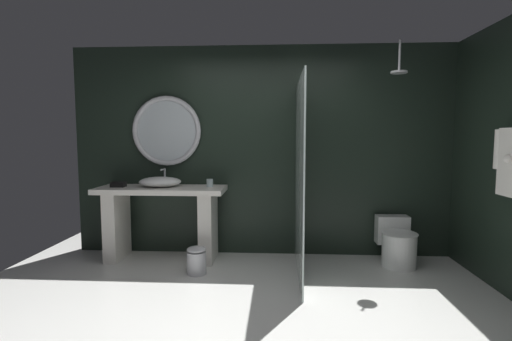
# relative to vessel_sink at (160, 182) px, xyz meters

# --- Properties ---
(ground_plane) EXTENTS (5.76, 5.76, 0.00)m
(ground_plane) POSITION_rel_vessel_sink_xyz_m (1.24, -1.59, -0.94)
(ground_plane) COLOR silver
(back_wall_panel) EXTENTS (4.80, 0.10, 2.60)m
(back_wall_panel) POSITION_rel_vessel_sink_xyz_m (1.24, 0.31, 0.36)
(back_wall_panel) COLOR black
(back_wall_panel) RESTS_ON ground_plane
(vanity_counter) EXTENTS (1.52, 0.55, 0.88)m
(vanity_counter) POSITION_rel_vessel_sink_xyz_m (0.02, -0.03, -0.40)
(vanity_counter) COLOR silver
(vanity_counter) RESTS_ON ground_plane
(vessel_sink) EXTENTS (0.51, 0.41, 0.21)m
(vessel_sink) POSITION_rel_vessel_sink_xyz_m (0.00, 0.00, 0.00)
(vessel_sink) COLOR white
(vessel_sink) RESTS_ON vanity_counter
(tumbler_cup) EXTENTS (0.08, 0.08, 0.09)m
(tumbler_cup) POSITION_rel_vessel_sink_xyz_m (0.60, 0.03, -0.01)
(tumbler_cup) COLOR silver
(tumbler_cup) RESTS_ON vanity_counter
(tissue_box) EXTENTS (0.16, 0.12, 0.06)m
(tissue_box) POSITION_rel_vessel_sink_xyz_m (-0.50, -0.05, -0.03)
(tissue_box) COLOR black
(tissue_box) RESTS_ON vanity_counter
(round_wall_mirror) EXTENTS (0.87, 0.06, 0.87)m
(round_wall_mirror) POSITION_rel_vessel_sink_xyz_m (0.02, 0.23, 0.61)
(round_wall_mirror) COLOR #B7B7BC
(shower_glass_panel) EXTENTS (0.02, 1.40, 2.09)m
(shower_glass_panel) POSITION_rel_vessel_sink_xyz_m (1.65, -0.44, 0.10)
(shower_glass_panel) COLOR silver
(shower_glass_panel) RESTS_ON ground_plane
(rain_shower_head) EXTENTS (0.17, 0.17, 0.34)m
(rain_shower_head) POSITION_rel_vessel_sink_xyz_m (2.69, -0.27, 1.26)
(rain_shower_head) COLOR #B7B7BC
(toilet) EXTENTS (0.40, 0.59, 0.53)m
(toilet) POSITION_rel_vessel_sink_xyz_m (2.80, -0.06, -0.70)
(toilet) COLOR white
(toilet) RESTS_ON ground_plane
(waste_bin) EXTENTS (0.21, 0.21, 0.30)m
(waste_bin) POSITION_rel_vessel_sink_xyz_m (0.54, -0.49, -0.79)
(waste_bin) COLOR #B7B7BC
(waste_bin) RESTS_ON ground_plane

